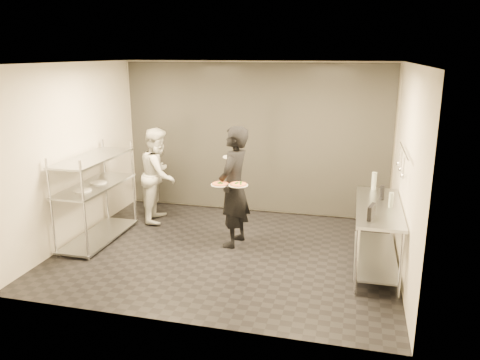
% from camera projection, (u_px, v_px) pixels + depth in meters
% --- Properties ---
extents(room_shell, '(5.00, 4.00, 2.80)m').
position_uv_depth(room_shell, '(244.00, 147.00, 7.87)').
color(room_shell, black).
rests_on(room_shell, ground).
extents(pass_rack, '(0.60, 1.60, 1.50)m').
position_uv_depth(pass_rack, '(96.00, 194.00, 7.44)').
color(pass_rack, silver).
rests_on(pass_rack, ground).
extents(prep_counter, '(0.60, 1.80, 0.92)m').
position_uv_depth(prep_counter, '(377.00, 226.00, 6.46)').
color(prep_counter, silver).
rests_on(prep_counter, ground).
extents(utensil_rail, '(0.07, 1.20, 0.31)m').
position_uv_depth(utensil_rail, '(402.00, 162.00, 6.16)').
color(utensil_rail, silver).
rests_on(utensil_rail, room_shell).
extents(waiter, '(0.55, 0.75, 1.89)m').
position_uv_depth(waiter, '(234.00, 187.00, 7.19)').
color(waiter, black).
rests_on(waiter, ground).
extents(chef, '(0.76, 0.91, 1.68)m').
position_uv_depth(chef, '(159.00, 175.00, 8.31)').
color(chef, beige).
rests_on(chef, ground).
extents(pizza_plate_near, '(0.28, 0.28, 0.05)m').
position_uv_depth(pizza_plate_near, '(220.00, 184.00, 7.00)').
color(pizza_plate_near, white).
rests_on(pizza_plate_near, waiter).
extents(pizza_plate_far, '(0.29, 0.29, 0.05)m').
position_uv_depth(pizza_plate_far, '(238.00, 184.00, 6.87)').
color(pizza_plate_far, white).
rests_on(pizza_plate_far, waiter).
extents(salad_plate, '(0.30, 0.30, 0.07)m').
position_uv_depth(salad_plate, '(232.00, 156.00, 7.34)').
color(salad_plate, white).
rests_on(salad_plate, waiter).
extents(pos_monitor, '(0.11, 0.25, 0.18)m').
position_uv_depth(pos_monitor, '(371.00, 212.00, 5.86)').
color(pos_monitor, black).
rests_on(pos_monitor, prep_counter).
extents(bottle_green, '(0.07, 0.07, 0.27)m').
position_uv_depth(bottle_green, '(374.00, 181.00, 7.11)').
color(bottle_green, gray).
rests_on(bottle_green, prep_counter).
extents(bottle_clear, '(0.06, 0.06, 0.21)m').
position_uv_depth(bottle_clear, '(391.00, 200.00, 6.29)').
color(bottle_clear, gray).
rests_on(bottle_clear, prep_counter).
extents(bottle_dark, '(0.06, 0.06, 0.21)m').
position_uv_depth(bottle_dark, '(382.00, 193.00, 6.62)').
color(bottle_dark, black).
rests_on(bottle_dark, prep_counter).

